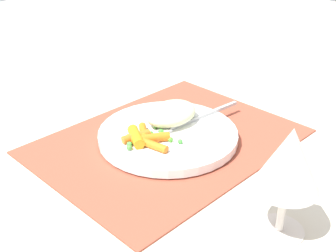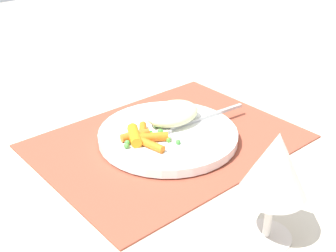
{
  "view_description": "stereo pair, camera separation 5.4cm",
  "coord_description": "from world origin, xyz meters",
  "px_view_note": "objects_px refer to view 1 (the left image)",
  "views": [
    {
      "loc": [
        0.48,
        0.47,
        0.39
      ],
      "look_at": [
        0.0,
        0.0,
        0.03
      ],
      "focal_mm": 47.88,
      "sensor_mm": 36.0,
      "label": 1
    },
    {
      "loc": [
        0.44,
        0.51,
        0.39
      ],
      "look_at": [
        0.0,
        0.0,
        0.03
      ],
      "focal_mm": 47.88,
      "sensor_mm": 36.0,
      "label": 2
    }
  ],
  "objects_px": {
    "rice_mound": "(171,113)",
    "fork": "(186,122)",
    "plate": "(168,135)",
    "wine_glass": "(289,162)",
    "carrot_portion": "(144,138)"
  },
  "relations": [
    {
      "from": "rice_mound",
      "to": "fork",
      "type": "xyz_separation_m",
      "value": [
        -0.01,
        0.02,
        -0.01
      ]
    },
    {
      "from": "plate",
      "to": "wine_glass",
      "type": "height_order",
      "value": "wine_glass"
    },
    {
      "from": "plate",
      "to": "carrot_portion",
      "type": "relative_size",
      "value": 2.59
    },
    {
      "from": "rice_mound",
      "to": "carrot_portion",
      "type": "height_order",
      "value": "rice_mound"
    },
    {
      "from": "carrot_portion",
      "to": "fork",
      "type": "distance_m",
      "value": 0.09
    },
    {
      "from": "rice_mound",
      "to": "fork",
      "type": "height_order",
      "value": "rice_mound"
    },
    {
      "from": "rice_mound",
      "to": "carrot_portion",
      "type": "bearing_deg",
      "value": 11.7
    },
    {
      "from": "fork",
      "to": "wine_glass",
      "type": "distance_m",
      "value": 0.29
    },
    {
      "from": "fork",
      "to": "plate",
      "type": "bearing_deg",
      "value": -5.64
    },
    {
      "from": "rice_mound",
      "to": "wine_glass",
      "type": "xyz_separation_m",
      "value": [
        0.09,
        0.28,
        0.07
      ]
    },
    {
      "from": "plate",
      "to": "rice_mound",
      "type": "height_order",
      "value": "rice_mound"
    },
    {
      "from": "fork",
      "to": "wine_glass",
      "type": "xyz_separation_m",
      "value": [
        0.1,
        0.26,
        0.08
      ]
    },
    {
      "from": "rice_mound",
      "to": "fork",
      "type": "distance_m",
      "value": 0.03
    },
    {
      "from": "wine_glass",
      "to": "rice_mound",
      "type": "bearing_deg",
      "value": -107.18
    },
    {
      "from": "rice_mound",
      "to": "wine_glass",
      "type": "relative_size",
      "value": 0.67
    }
  ]
}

